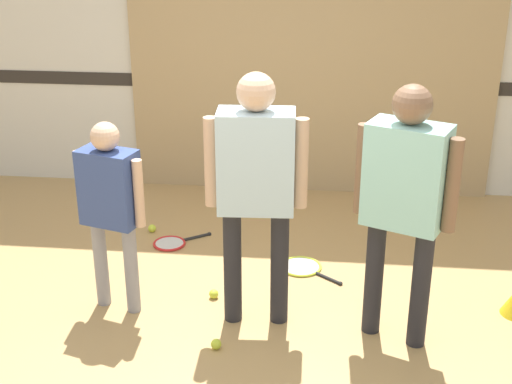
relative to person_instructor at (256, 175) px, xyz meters
The scene contains 11 objects.
ground_plane 1.07m from the person_instructor, 139.19° to the right, with size 16.00×16.00×0.00m, color tan.
wall_back 2.46m from the person_instructor, 94.79° to the left, with size 16.00×0.07×3.20m.
wall_panel 2.34m from the person_instructor, 83.67° to the left, with size 3.32×0.05×2.28m.
person_instructor is the anchor object (origin of this frame).
person_student_left 0.98m from the person_instructor, behind, with size 0.48×0.30×1.32m.
person_student_right 0.90m from the person_instructor, ahead, with size 0.58×0.42×1.65m.
racket_spare_on_floor 1.66m from the person_instructor, 127.58° to the left, with size 0.50×0.41×0.03m.
racket_second_spare 1.29m from the person_instructor, 69.09° to the left, with size 0.54×0.47×0.03m.
tennis_ball_near_instructor 1.09m from the person_instructor, 120.19° to the right, with size 0.07×0.07×0.07m, color #CCE038.
tennis_ball_by_spare_racket 1.88m from the person_instructor, 129.29° to the left, with size 0.07×0.07×0.07m, color #CCE038.
tennis_ball_stray_left 1.08m from the person_instructor, 144.05° to the left, with size 0.07×0.07×0.07m, color #CCE038.
Camera 1 is at (0.63, -3.87, 2.61)m, focal length 50.00 mm.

